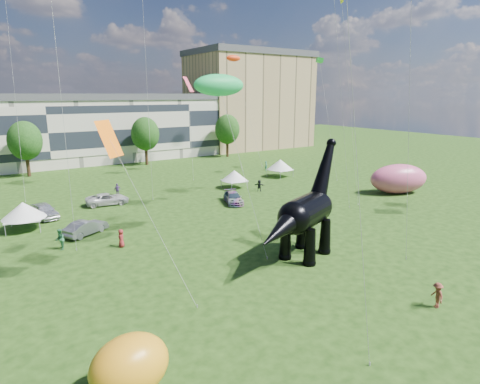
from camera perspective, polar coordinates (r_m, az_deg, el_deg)
ground at (r=29.94m, az=9.84°, el=-12.25°), size 220.00×220.00×0.00m
terrace_row at (r=82.31m, az=-26.16°, el=7.48°), size 78.00×11.00×12.00m
apartment_block at (r=102.81m, az=1.33°, el=12.63°), size 28.00×18.00×22.00m
tree_mid_left at (r=72.93m, az=-28.31°, el=6.84°), size 5.20×5.20×9.44m
tree_mid_right at (r=77.40m, az=-13.35°, el=8.41°), size 5.20×5.20×9.44m
tree_far_right at (r=85.33m, az=-1.83°, el=9.23°), size 5.20×5.20×9.44m
dinosaur_sculpture at (r=32.41m, az=9.06°, el=-3.23°), size 11.59×5.95×9.68m
car_silver at (r=48.07m, az=-26.09°, el=-2.40°), size 2.81×5.03×1.62m
car_grey at (r=40.87m, az=-21.07°, el=-4.73°), size 4.53×3.40×1.43m
car_white at (r=50.94m, az=-18.34°, el=-0.96°), size 5.25×2.91×1.39m
car_dark at (r=49.03m, az=-0.97°, el=-0.83°), size 3.41×5.01×1.35m
gazebo_near at (r=56.77m, az=-0.81°, el=2.35°), size 3.70×3.70×2.55m
gazebo_far at (r=64.91m, az=5.74°, el=3.90°), size 4.55×4.55×2.82m
gazebo_left at (r=44.49m, az=-28.44°, el=-2.33°), size 4.89×4.89×2.81m
inflatable_pink at (r=57.76m, az=21.61°, el=1.76°), size 8.84×6.74×3.96m
inflatable_yellow at (r=19.84m, az=-15.40°, el=-22.74°), size 3.88×3.15×2.77m
visitors at (r=40.55m, az=-10.22°, el=-3.94°), size 55.13×43.88×1.86m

